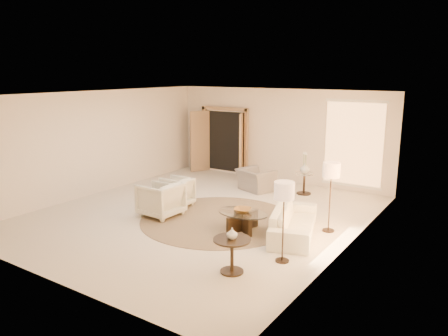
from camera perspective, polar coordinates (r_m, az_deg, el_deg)
The scene contains 18 objects.
room at distance 10.00m, azimuth -3.18°, elevation 1.53°, with size 7.04×8.04×2.83m.
windows_right at distance 8.55m, azimuth 16.12°, elevation -1.20°, with size 0.10×6.40×2.40m, color #FFB466, non-canonical shape.
window_back_corner at distance 12.49m, azimuth 16.53°, elevation 3.02°, with size 1.70×0.10×2.40m, color #FFB466, non-canonical shape.
curtains_right at distance 9.41m, azimuth 17.50°, elevation -0.36°, with size 0.06×5.20×2.60m, color beige, non-canonical shape.
french_doors at distance 14.21m, azimuth -0.08°, elevation 3.49°, with size 1.95×0.66×2.16m.
area_rug at distance 10.01m, azimuth -0.71°, elevation -6.71°, with size 3.55×3.55×0.01m, color #473727.
sofa at distance 9.11m, azimuth 9.10°, elevation -6.90°, with size 2.04×0.80×0.59m, color beige.
armchair_left at distance 10.89m, azimuth -6.58°, elevation -3.01°, with size 0.78×0.73×0.80m, color beige.
armchair_right at distance 10.24m, azimuth -8.26°, elevation -3.82°, with size 0.86×0.81×0.88m, color beige.
accent_chair at distance 12.32m, azimuth 4.19°, elevation -1.07°, with size 0.94×0.61×0.82m, color gray.
coffee_table at distance 9.25m, azimuth 2.44°, elevation -6.70°, with size 1.41×1.41×0.41m.
end_table at distance 7.38m, azimuth 1.05°, elevation -10.58°, with size 0.63×0.63×0.60m.
side_table at distance 12.14m, azimuth 10.43°, elevation -1.71°, with size 0.51×0.51×0.59m.
floor_lamp_near at distance 9.22m, azimuth 13.85°, elevation -0.65°, with size 0.36×0.36×1.48m.
floor_lamp_far at distance 7.58m, azimuth 7.86°, elevation -3.41°, with size 0.35×0.35×1.46m.
bowl at distance 9.19m, azimuth 2.45°, elevation -5.53°, with size 0.37×0.37×0.09m, color brown.
end_vase at distance 7.27m, azimuth 1.06°, elevation -8.56°, with size 0.18×0.18×0.19m, color silver.
side_vase at distance 12.05m, azimuth 10.50°, elevation -0.02°, with size 0.26×0.26×0.27m, color silver.
Camera 1 is at (5.89, -7.85, 3.31)m, focal length 35.00 mm.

